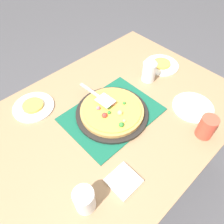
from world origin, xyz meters
TOP-DOWN VIEW (x-y plane):
  - ground_plane at (0.00, 0.00)m, footprint 8.00×8.00m
  - dining_table at (0.00, 0.00)m, footprint 1.40×1.00m
  - placemat at (0.00, 0.00)m, footprint 0.48×0.36m
  - pizza_pan at (0.00, 0.00)m, footprint 0.38×0.38m
  - pizza at (0.00, 0.00)m, footprint 0.33×0.33m
  - plate_near_left at (-0.52, -0.08)m, footprint 0.22×0.22m
  - plate_far_right at (0.27, -0.33)m, footprint 0.22×0.22m
  - plate_side at (-0.35, 0.27)m, footprint 0.22×0.22m
  - served_slice_left at (-0.52, -0.08)m, footprint 0.11×0.11m
  - served_slice_right at (0.27, -0.33)m, footprint 0.11×0.11m
  - cup_near at (0.39, 0.26)m, footprint 0.08×0.08m
  - cup_far at (-0.35, -0.05)m, footprint 0.08×0.08m
  - cup_corner at (-0.24, 0.40)m, footprint 0.08×0.08m
  - pizza_server at (0.01, -0.10)m, footprint 0.08×0.23m
  - napkin_stack at (0.22, 0.30)m, footprint 0.12×0.12m

SIDE VIEW (x-z plane):
  - ground_plane at x=0.00m, z-range 0.00..0.00m
  - dining_table at x=0.00m, z-range 0.27..1.02m
  - placemat at x=0.00m, z-range 0.75..0.76m
  - plate_near_left at x=-0.52m, z-range 0.75..0.76m
  - plate_far_right at x=0.27m, z-range 0.75..0.76m
  - plate_side at x=-0.35m, z-range 0.75..0.76m
  - napkin_stack at x=0.22m, z-range 0.75..0.77m
  - pizza_pan at x=0.00m, z-range 0.76..0.77m
  - served_slice_left at x=-0.52m, z-range 0.76..0.78m
  - served_slice_right at x=0.27m, z-range 0.76..0.78m
  - pizza at x=0.00m, z-range 0.76..0.81m
  - cup_near at x=0.39m, z-range 0.75..0.87m
  - cup_far at x=-0.35m, z-range 0.75..0.87m
  - cup_corner at x=-0.24m, z-range 0.75..0.87m
  - pizza_server at x=0.01m, z-range 0.82..0.82m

